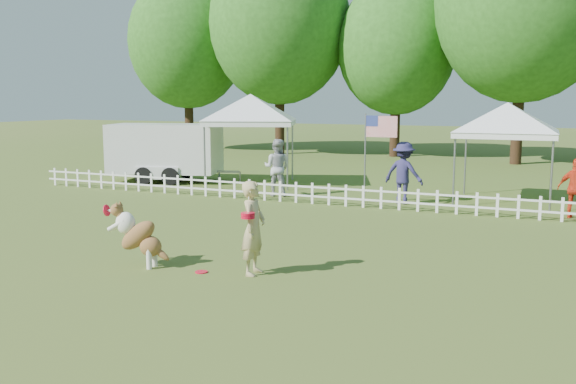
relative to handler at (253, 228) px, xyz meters
The scene contains 16 objects.
ground 1.00m from the handler, 163.60° to the left, with size 120.00×120.00×0.00m, color #395A1C.
picket_fence 7.21m from the handler, 94.66° to the left, with size 22.00×0.08×0.60m, color white, non-canonical shape.
handler is the anchor object (origin of this frame).
dog 2.12m from the handler, 169.27° to the right, with size 1.09×0.36×1.13m, color brown, non-canonical shape.
frisbee_on_turf 1.20m from the handler, 162.20° to the right, with size 0.22×0.22×0.02m, color red.
canopy_tent_left 11.49m from the handler, 117.67° to the left, with size 2.93×2.93×3.03m, color white, non-canonical shape.
canopy_tent_right 10.14m from the handler, 72.40° to the left, with size 2.69×2.69×2.78m, color white, non-canonical shape.
cargo_trailer 12.87m from the handler, 131.39° to the left, with size 4.75×2.09×2.09m, color silver, non-canonical shape.
flag_pole 7.98m from the handler, 93.94° to the left, with size 0.97×0.10×2.53m, color gray, non-canonical shape.
spectator_a 8.81m from the handler, 112.57° to the left, with size 0.85×0.66×1.74m, color #A7A8AC.
spectator_b 8.30m from the handler, 86.62° to the left, with size 1.13×0.65×1.75m, color #292550.
spectator_c 9.26m from the handler, 57.74° to the left, with size 0.88×0.37×1.50m, color red.
tree_far_left 27.51m from the handler, 125.10° to the left, with size 6.60×6.60×11.00m, color #275A19, non-canonical shape.
tree_left 24.26m from the handler, 113.86° to the left, with size 7.40×7.40×12.00m, color #275A19, non-canonical shape.
tree_center_left 23.32m from the handler, 98.98° to the left, with size 6.00×6.00×9.80m, color #275A19, non-canonical shape.
tree_center_right 22.01m from the handler, 83.49° to the left, with size 7.60×7.60×12.60m, color #275A19, non-canonical shape.
Camera 1 is at (5.45, -9.58, 2.96)m, focal length 40.00 mm.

